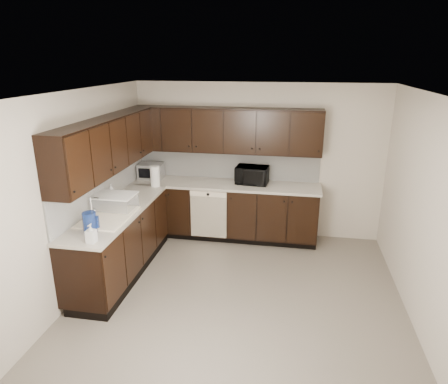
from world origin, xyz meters
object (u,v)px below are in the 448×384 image
object	(u,v)px
toaster_oven	(151,171)
blue_pitcher	(90,222)
storage_bin	(115,202)
sink	(108,222)
microwave	(252,175)

from	to	relation	value
toaster_oven	blue_pitcher	xyz separation A→B (m)	(0.06, -2.20, -0.00)
storage_bin	sink	bearing A→B (deg)	-83.51
microwave	toaster_oven	world-z (taller)	microwave
microwave	blue_pitcher	distance (m)	2.73
toaster_oven	storage_bin	bearing A→B (deg)	-91.44
microwave	blue_pitcher	xyz separation A→B (m)	(-1.63, -2.20, -0.02)
sink	microwave	xyz separation A→B (m)	(1.62, 1.77, 0.20)
microwave	toaster_oven	distance (m)	1.69
toaster_oven	storage_bin	xyz separation A→B (m)	(0.03, -1.47, -0.02)
sink	storage_bin	bearing A→B (deg)	96.49
sink	blue_pitcher	distance (m)	0.46
storage_bin	blue_pitcher	bearing A→B (deg)	-87.76
sink	toaster_oven	bearing A→B (deg)	92.23
storage_bin	microwave	bearing A→B (deg)	41.62
storage_bin	blue_pitcher	size ratio (longest dim) A/B	2.14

